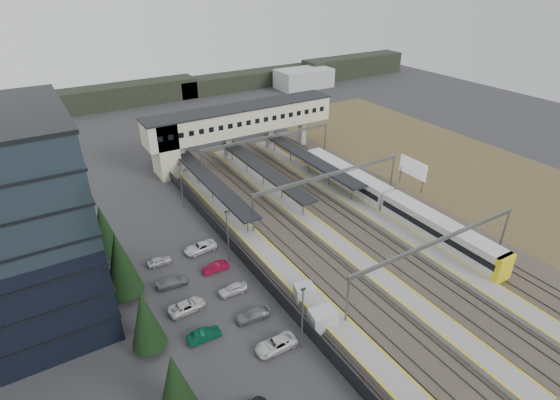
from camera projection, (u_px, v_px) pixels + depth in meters
ground at (318, 282)px, 56.85m from camera, size 220.00×220.00×0.00m
conifer_row at (156, 341)px, 41.60m from camera, size 4.42×49.82×9.50m
car_park at (249, 351)px, 45.88m from camera, size 10.71×44.63×1.29m
lampposts at (259, 270)px, 52.07m from camera, size 0.50×53.25×8.07m
fence at (256, 271)px, 57.16m from camera, size 0.08×90.00×2.00m
relay_cabin_near at (323, 319)px, 49.14m from camera, size 3.26×2.62×2.44m
relay_cabin_far at (304, 293)px, 53.34m from camera, size 2.76×2.50×2.12m
rail_corridor at (350, 241)px, 64.72m from camera, size 34.00×90.00×0.92m
canopies at (263, 169)px, 78.44m from camera, size 23.10×30.00×3.28m
footbridge at (229, 124)px, 88.10m from camera, size 40.40×6.40×11.20m
gantries at (377, 208)px, 61.71m from camera, size 28.40×62.28×7.17m
train at (389, 202)px, 71.21m from camera, size 3.06×42.59×3.86m
billboard at (413, 169)px, 79.08m from camera, size 0.26×6.40×5.51m
scrub_east at (499, 186)px, 81.11m from camera, size 34.00×120.00×0.06m
treeline_far at (208, 86)px, 135.58m from camera, size 170.00×19.00×7.00m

